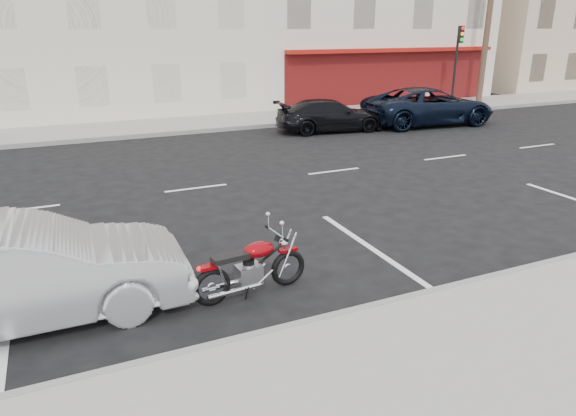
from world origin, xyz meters
name	(u,v)px	position (x,y,z in m)	size (l,w,h in m)	color
ground	(269,179)	(0.00, 0.00, 0.00)	(120.00, 120.00, 0.00)	black
sidewalk_far	(59,134)	(-5.00, 8.70, 0.07)	(80.00, 3.40, 0.15)	gray
curb_near	(94,379)	(-5.00, -7.00, 0.08)	(80.00, 0.12, 0.16)	gray
curb_far	(61,142)	(-5.00, 7.00, 0.08)	(80.00, 0.12, 0.16)	gray
bldg_far_east	(523,3)	(26.00, 16.30, 5.50)	(12.00, 12.00, 11.00)	tan
utility_pole	(490,9)	(15.50, 8.60, 4.74)	(1.80, 0.30, 9.00)	#422D1E
traffic_light	(457,56)	(13.50, 8.33, 2.56)	(0.26, 0.30, 3.80)	black
fire_hydrant	(427,98)	(12.00, 8.50, 0.53)	(0.20, 0.20, 0.72)	beige
motorcycle	(289,260)	(-1.96, -5.69, 0.43)	(1.87, 0.62, 0.94)	black
sedan_silver	(22,274)	(-5.70, -5.20, 0.73)	(1.55, 4.43, 1.46)	#B0B3B9
suv_far	(429,106)	(9.24, 4.95, 0.76)	(2.54, 5.50, 1.53)	black
car_far	(330,115)	(4.77, 5.34, 0.62)	(1.73, 4.25, 1.23)	black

